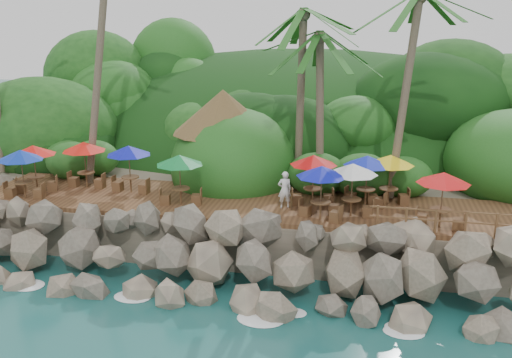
# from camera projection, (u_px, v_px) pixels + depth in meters

# --- Properties ---
(ground) EXTENTS (140.00, 140.00, 0.00)m
(ground) POSITION_uv_depth(u_px,v_px,m) (222.00, 313.00, 20.67)
(ground) COLOR #19514F
(ground) RESTS_ON ground
(land_base) EXTENTS (32.00, 25.20, 2.10)m
(land_base) POSITION_uv_depth(u_px,v_px,m) (289.00, 172.00, 35.43)
(land_base) COLOR gray
(land_base) RESTS_ON ground
(jungle_hill) EXTENTS (44.80, 28.00, 15.40)m
(jungle_hill) POSITION_uv_depth(u_px,v_px,m) (304.00, 160.00, 42.77)
(jungle_hill) COLOR #143811
(jungle_hill) RESTS_ON ground
(seawall) EXTENTS (29.00, 4.00, 2.30)m
(seawall) POSITION_uv_depth(u_px,v_px,m) (235.00, 262.00, 22.23)
(seawall) COLOR gray
(seawall) RESTS_ON ground
(terrace) EXTENTS (26.00, 5.00, 0.20)m
(terrace) POSITION_uv_depth(u_px,v_px,m) (256.00, 204.00, 25.71)
(terrace) COLOR brown
(terrace) RESTS_ON land_base
(jungle_foliage) EXTENTS (44.00, 16.00, 12.00)m
(jungle_foliage) POSITION_uv_depth(u_px,v_px,m) (286.00, 193.00, 34.78)
(jungle_foliage) COLOR #143811
(jungle_foliage) RESTS_ON ground
(foam_line) EXTENTS (25.20, 0.80, 0.06)m
(foam_line) POSITION_uv_depth(u_px,v_px,m) (224.00, 308.00, 20.94)
(foam_line) COLOR white
(foam_line) RESTS_ON ground
(palapa) EXTENTS (5.21, 5.21, 4.60)m
(palapa) POSITION_uv_depth(u_px,v_px,m) (223.00, 111.00, 28.60)
(palapa) COLOR brown
(palapa) RESTS_ON ground
(dining_clusters) EXTENTS (20.53, 4.63, 2.28)m
(dining_clusters) POSITION_uv_depth(u_px,v_px,m) (232.00, 163.00, 24.96)
(dining_clusters) COLOR brown
(dining_clusters) RESTS_ON terrace
(railing) EXTENTS (7.20, 0.10, 1.00)m
(railing) POSITION_uv_depth(u_px,v_px,m) (466.00, 221.00, 21.58)
(railing) COLOR brown
(railing) RESTS_ON terrace
(waiter) EXTENTS (0.71, 0.59, 1.65)m
(waiter) POSITION_uv_depth(u_px,v_px,m) (285.00, 190.00, 24.74)
(waiter) COLOR white
(waiter) RESTS_ON terrace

